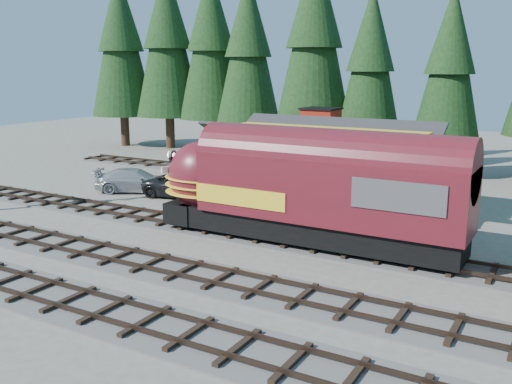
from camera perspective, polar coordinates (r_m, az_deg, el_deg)
The scene contains 10 objects.
ground at distance 25.20m, azimuth -3.33°, elevation -6.98°, with size 120.00×120.00×0.00m, color #6B665B.
track_siding at distance 25.43m, azimuth 21.43°, elevation -7.54°, with size 68.00×3.20×0.33m.
track_main_south at distance 19.91m, azimuth 18.67°, elevation -12.94°, with size 68.00×3.20×0.33m.
track_spur at distance 45.09m, azimuth -1.44°, elevation 1.83°, with size 32.00×3.20×0.33m.
depot at distance 33.47m, azimuth 6.51°, elevation 3.07°, with size 12.80×7.00×5.30m.
conifer_backdrop at distance 46.41m, azimuth 16.92°, elevation 14.06°, with size 80.14×23.49×16.85m.
locomotive at distance 27.10m, azimuth 4.08°, elevation -0.10°, with size 15.68×3.12×4.26m.
caboose at distance 42.02m, azimuth 5.28°, elevation 4.39°, with size 9.70×2.81×5.05m.
pickup_truck_a at distance 37.43m, azimuth -7.09°, elevation 0.64°, with size 2.54×5.52×1.53m, color black.
pickup_truck_b at distance 39.62m, azimuth -11.97°, elevation 1.15°, with size 2.22×5.45×1.58m, color #AAADB2.
Camera 1 is at (13.10, -19.82, 8.39)m, focal length 40.00 mm.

